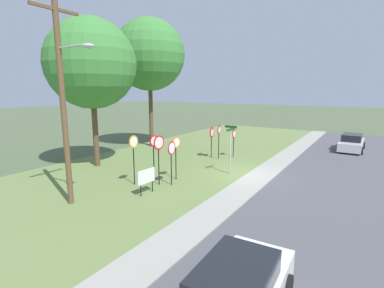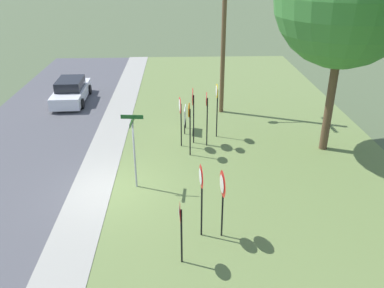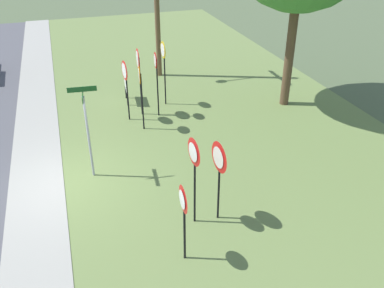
{
  "view_description": "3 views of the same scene",
  "coord_description": "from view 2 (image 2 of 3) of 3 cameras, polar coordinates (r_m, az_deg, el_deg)",
  "views": [
    {
      "loc": [
        -15.66,
        -6.1,
        5.1
      ],
      "look_at": [
        -0.77,
        3.3,
        1.73
      ],
      "focal_mm": 26.76,
      "sensor_mm": 36.0,
      "label": 1
    },
    {
      "loc": [
        13.0,
        2.55,
        8.11
      ],
      "look_at": [
        -0.25,
        3.06,
        1.81
      ],
      "focal_mm": 37.12,
      "sensor_mm": 36.0,
      "label": 2
    },
    {
      "loc": [
        11.04,
        0.52,
        7.37
      ],
      "look_at": [
        0.45,
        3.93,
        1.01
      ],
      "focal_mm": 39.03,
      "sensor_mm": 36.0,
      "label": 3
    }
  ],
  "objects": [
    {
      "name": "yield_sign_near_left",
      "position": [
        11.11,
        -1.72,
        -10.65
      ],
      "size": [
        0.66,
        0.1,
        2.08
      ],
      "rotation": [
        0.0,
        0.0,
        -0.01
      ],
      "color": "black",
      "rests_on": "grass_median"
    },
    {
      "name": "yield_sign_far_left",
      "position": [
        12.02,
        4.34,
        -6.47
      ],
      "size": [
        0.83,
        0.12,
        2.33
      ],
      "rotation": [
        0.0,
        0.0,
        0.1
      ],
      "color": "black",
      "rests_on": "grass_median"
    },
    {
      "name": "stop_sign_far_right",
      "position": [
        18.92,
        3.59,
        6.43
      ],
      "size": [
        0.67,
        0.09,
        2.68
      ],
      "rotation": [
        0.0,
        0.0,
        0.02
      ],
      "color": "black",
      "rests_on": "grass_median"
    },
    {
      "name": "yield_sign_near_right",
      "position": [
        11.94,
        1.28,
        -5.81
      ],
      "size": [
        0.73,
        0.12,
        2.52
      ],
      "rotation": [
        0.0,
        0.0,
        0.1
      ],
      "color": "black",
      "rests_on": "grass_median"
    },
    {
      "name": "notice_board",
      "position": [
        19.91,
        -1.01,
        4.09
      ],
      "size": [
        1.1,
        0.12,
        1.25
      ],
      "rotation": [
        0.0,
        0.0,
        -0.09
      ],
      "color": "black",
      "rests_on": "grass_median"
    },
    {
      "name": "utility_pole",
      "position": [
        21.61,
        4.25,
        17.21
      ],
      "size": [
        2.1,
        2.25,
        9.33
      ],
      "color": "brown",
      "rests_on": "grass_median"
    },
    {
      "name": "stop_sign_far_left",
      "position": [
        17.95,
        -1.69,
        4.73
      ],
      "size": [
        0.73,
        0.12,
        2.39
      ],
      "rotation": [
        0.0,
        0.0,
        0.09
      ],
      "color": "black",
      "rests_on": "grass_median"
    },
    {
      "name": "grass_median",
      "position": [
        15.69,
        10.89,
        -6.14
      ],
      "size": [
        44.0,
        12.0,
        0.04
      ],
      "primitive_type": "cube",
      "color": "olive",
      "rests_on": "ground_plane"
    },
    {
      "name": "sidewalk_strip",
      "position": [
        15.67,
        -14.31,
        -6.52
      ],
      "size": [
        44.0,
        1.6,
        0.06
      ],
      "primitive_type": "cube",
      "color": "#99968C",
      "rests_on": "ground_plane"
    },
    {
      "name": "stop_sign_near_right",
      "position": [
        17.97,
        2.13,
        5.11
      ],
      "size": [
        0.61,
        0.11,
        2.6
      ],
      "rotation": [
        0.0,
        0.0,
        -0.09
      ],
      "color": "black",
      "rests_on": "grass_median"
    },
    {
      "name": "stop_sign_far_center",
      "position": [
        18.19,
        0.14,
        5.85
      ],
      "size": [
        0.78,
        0.11,
        2.7
      ],
      "rotation": [
        0.0,
        0.0,
        -0.07
      ],
      "color": "black",
      "rests_on": "grass_median"
    },
    {
      "name": "ground_plane",
      "position": [
        15.53,
        -11.39,
        -6.63
      ],
      "size": [
        160.0,
        160.0,
        0.0
      ],
      "primitive_type": "plane",
      "color": "#4C5B3D"
    },
    {
      "name": "street_name_post",
      "position": [
        14.76,
        -8.34,
        -0.19
      ],
      "size": [
        0.96,
        0.81,
        2.96
      ],
      "rotation": [
        0.0,
        0.0,
        -0.09
      ],
      "color": "#9EA0A8",
      "rests_on": "grass_median"
    },
    {
      "name": "parked_hatchback_near",
      "position": [
        25.5,
        -16.98,
        7.27
      ],
      "size": [
        4.46,
        2.02,
        1.39
      ],
      "rotation": [
        0.0,
        0.0,
        0.04
      ],
      "color": "silver",
      "rests_on": "road_asphalt"
    },
    {
      "name": "stop_sign_near_left",
      "position": [
        17.06,
        -0.37,
        3.66
      ],
      "size": [
        0.62,
        0.12,
        2.45
      ],
      "rotation": [
        0.0,
        0.0,
        -0.14
      ],
      "color": "black",
      "rests_on": "grass_median"
    }
  ]
}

